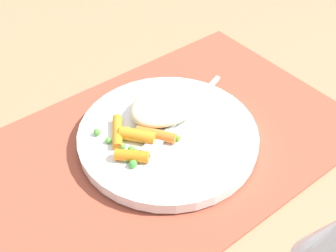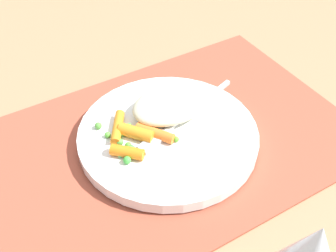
{
  "view_description": "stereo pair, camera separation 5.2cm",
  "coord_description": "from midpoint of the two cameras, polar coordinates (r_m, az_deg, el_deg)",
  "views": [
    {
      "loc": [
        0.25,
        0.32,
        0.42
      ],
      "look_at": [
        0.0,
        0.0,
        0.03
      ],
      "focal_mm": 46.54,
      "sensor_mm": 36.0,
      "label": 1
    },
    {
      "loc": [
        0.21,
        0.35,
        0.42
      ],
      "look_at": [
        0.0,
        0.0,
        0.03
      ],
      "focal_mm": 46.54,
      "sensor_mm": 36.0,
      "label": 2
    }
  ],
  "objects": [
    {
      "name": "pea_scatter",
      "position": [
        0.55,
        -2.53,
        -2.14
      ],
      "size": [
        0.08,
        0.08,
        0.01
      ],
      "color": "#51AC41",
      "rests_on": "plate"
    },
    {
      "name": "ground_plane",
      "position": [
        0.58,
        2.58,
        -2.39
      ],
      "size": [
        2.4,
        2.4,
        0.0
      ],
      "primitive_type": "plane",
      "color": "#997551"
    },
    {
      "name": "rice_mound",
      "position": [
        0.58,
        2.94,
        2.82
      ],
      "size": [
        0.11,
        0.08,
        0.03
      ],
      "primitive_type": "ellipsoid",
      "color": "beige",
      "rests_on": "plate"
    },
    {
      "name": "fork",
      "position": [
        0.58,
        4.03,
        0.51
      ],
      "size": [
        0.18,
        0.07,
        0.01
      ],
      "color": "#BBBBBB",
      "rests_on": "plate"
    },
    {
      "name": "carrot_portion",
      "position": [
        0.55,
        -1.61,
        -1.47
      ],
      "size": [
        0.09,
        0.09,
        0.02
      ],
      "color": "orange",
      "rests_on": "plate"
    },
    {
      "name": "placemat",
      "position": [
        0.58,
        2.59,
        -2.18
      ],
      "size": [
        0.49,
        0.33,
        0.01
      ],
      "primitive_type": "cube",
      "color": "#9E4733",
      "rests_on": "ground_plane"
    },
    {
      "name": "plate",
      "position": [
        0.57,
        2.62,
        -1.42
      ],
      "size": [
        0.24,
        0.24,
        0.02
      ],
      "primitive_type": "cylinder",
      "color": "white",
      "rests_on": "placemat"
    }
  ]
}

